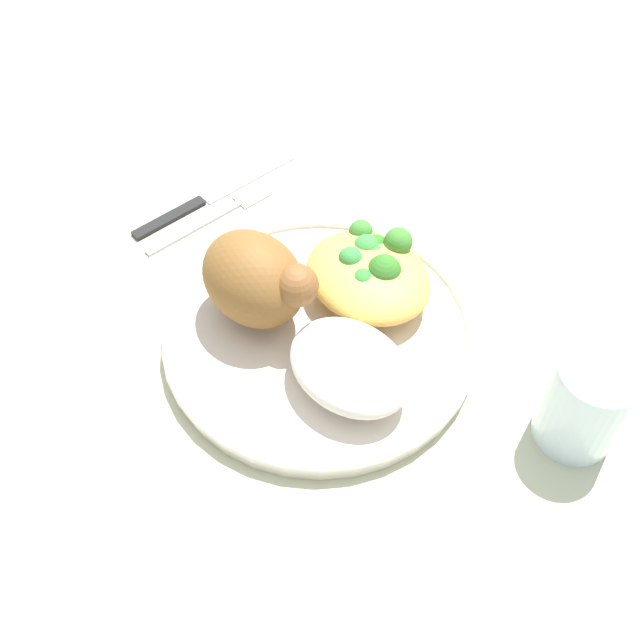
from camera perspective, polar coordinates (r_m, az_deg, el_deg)
name	(u,v)px	position (r m, az deg, el deg)	size (l,w,h in m)	color
ground_plane	(320,341)	(0.64, 0.00, -1.63)	(2.00, 2.00, 0.00)	#BDBE99
plate	(320,334)	(0.63, 0.00, -1.08)	(0.27, 0.27, 0.02)	beige
roasted_chicken	(256,279)	(0.61, -4.89, 3.12)	(0.11, 0.07, 0.08)	brown
rice_pile	(350,366)	(0.58, 2.29, -3.58)	(0.11, 0.08, 0.04)	silver
mac_cheese_with_broccoli	(370,273)	(0.64, 3.88, 3.64)	(0.11, 0.10, 0.05)	#EDB64E
fork	(216,215)	(0.75, -7.98, 8.00)	(0.03, 0.14, 0.01)	#B2B2B7
knife	(203,199)	(0.77, -8.94, 9.17)	(0.03, 0.19, 0.01)	black
water_glass	(586,403)	(0.59, 19.69, -6.02)	(0.06, 0.06, 0.09)	silver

